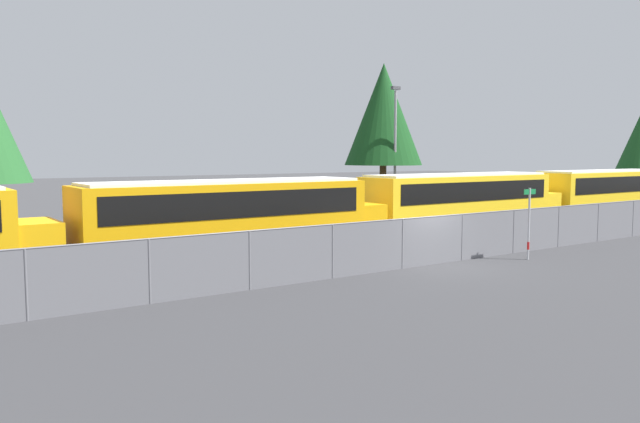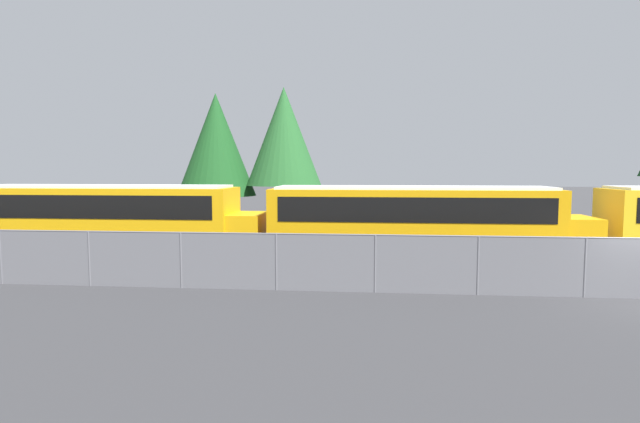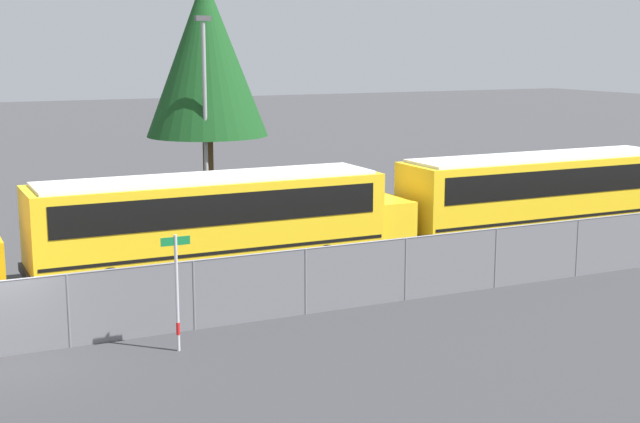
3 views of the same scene
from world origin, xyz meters
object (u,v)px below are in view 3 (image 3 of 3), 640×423
(tree_0, at_px, (206,57))
(school_bus_3, at_px, (218,217))
(street_sign, at_px, (177,290))
(school_bus_4, at_px, (546,189))
(light_pole, at_px, (205,114))

(tree_0, bearing_deg, school_bus_3, -106.77)
(school_bus_3, distance_m, street_sign, 7.12)
(tree_0, bearing_deg, street_sign, -111.01)
(school_bus_4, relative_size, tree_0, 1.25)
(school_bus_4, relative_size, street_sign, 4.42)
(light_pole, distance_m, tree_0, 3.02)
(school_bus_3, bearing_deg, tree_0, 73.23)
(light_pole, height_order, tree_0, tree_0)
(school_bus_3, height_order, tree_0, tree_0)
(school_bus_3, relative_size, tree_0, 1.25)
(street_sign, xyz_separation_m, light_pole, (5.31, 13.77, 3.01))
(school_bus_3, relative_size, school_bus_4, 1.00)
(school_bus_3, distance_m, school_bus_4, 12.76)
(school_bus_3, distance_m, tree_0, 10.93)
(school_bus_4, bearing_deg, street_sign, -158.77)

